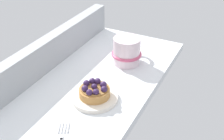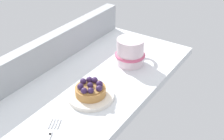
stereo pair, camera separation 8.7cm
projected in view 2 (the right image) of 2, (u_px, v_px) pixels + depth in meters
The scene contains 5 objects.
ground_plane at pixel (91, 84), 88.75cm from camera, with size 73.22×36.27×2.51cm, color silver.
window_rail_back at pixel (49, 51), 93.04cm from camera, with size 71.75×3.92×9.82cm, color #9EA3A8.
dessert_plate at pixel (91, 96), 80.42cm from camera, with size 12.71×12.71×1.17cm.
raspberry_tart at pixel (90, 89), 79.22cm from camera, with size 8.32×8.32×4.10cm.
coffee_mug at pixel (131, 52), 94.20cm from camera, with size 13.15×9.82×8.78cm.
Camera 2 is at (-57.53, -45.64, 49.16)cm, focal length 47.34 mm.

